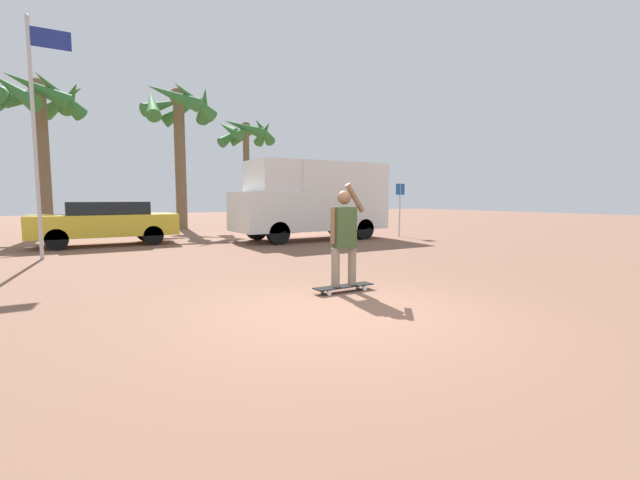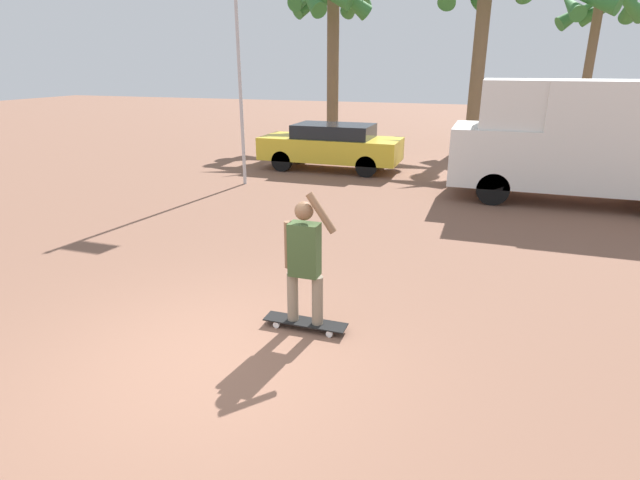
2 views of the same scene
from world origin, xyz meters
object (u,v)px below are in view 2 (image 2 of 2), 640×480
object	(u,v)px
skateboard	(305,322)
palm_tree_near_van	(600,12)
parked_car_yellow	(331,145)
person_skateboarder	(304,256)
palm_tree_far_left	(333,6)
camper_van	(584,138)
flagpole	(241,56)

from	to	relation	value
skateboard	palm_tree_near_van	world-z (taller)	palm_tree_near_van
parked_car_yellow	palm_tree_near_van	distance (m)	12.23
person_skateboarder	parked_car_yellow	bearing A→B (deg)	105.70
person_skateboarder	skateboard	bearing A→B (deg)	0.00
palm_tree_far_left	skateboard	bearing A→B (deg)	-73.69
skateboard	palm_tree_near_van	size ratio (longest dim) A/B	0.18
camper_van	palm_tree_near_van	distance (m)	10.59
camper_van	skateboard	bearing A→B (deg)	-117.00
palm_tree_far_left	flagpole	size ratio (longest dim) A/B	1.10
parked_car_yellow	palm_tree_far_left	size ratio (longest dim) A/B	0.67
palm_tree_near_van	flagpole	world-z (taller)	palm_tree_near_van
skateboard	palm_tree_far_left	bearing A→B (deg)	106.31
parked_car_yellow	palm_tree_near_van	size ratio (longest dim) A/B	0.72
skateboard	flagpole	distance (m)	8.92
camper_van	palm_tree_far_left	distance (m)	12.03
camper_van	palm_tree_far_left	xyz separation A→B (m)	(-8.57, 7.53, 3.79)
person_skateboarder	palm_tree_near_van	size ratio (longest dim) A/B	0.28
person_skateboarder	parked_car_yellow	size ratio (longest dim) A/B	0.39
parked_car_yellow	palm_tree_near_van	xyz separation A→B (m)	(8.13, 8.09, 4.26)
palm_tree_near_van	flagpole	size ratio (longest dim) A/B	1.02
camper_van	parked_car_yellow	world-z (taller)	camper_van
skateboard	camper_van	bearing A→B (deg)	63.00
person_skateboarder	flagpole	distance (m)	8.63
person_skateboarder	palm_tree_far_left	bearing A→B (deg)	106.31
camper_van	palm_tree_near_van	size ratio (longest dim) A/B	0.93
camper_van	parked_car_yellow	xyz separation A→B (m)	(-6.79, 1.82, -0.78)
camper_van	parked_car_yellow	distance (m)	7.07
camper_van	flagpole	size ratio (longest dim) A/B	0.95
person_skateboarder	parked_car_yellow	world-z (taller)	person_skateboarder
flagpole	palm_tree_near_van	bearing A→B (deg)	47.89
parked_car_yellow	flagpole	bearing A→B (deg)	-120.93
skateboard	flagpole	xyz separation A→B (m)	(-4.36, 7.06, 3.28)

